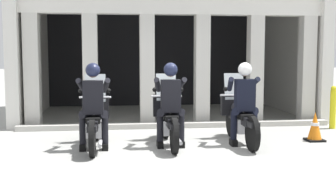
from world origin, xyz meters
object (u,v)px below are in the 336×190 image
Objects in this scene: motorcycle_right at (240,117)px; traffic_cone_flank at (315,127)px; motorcycle_left at (95,120)px; police_officer_right at (244,97)px; police_officer_center at (171,97)px; motorcycle_center at (169,119)px; bollard_kerbside at (333,107)px; police_officer_left at (93,99)px.

motorcycle_right is 1.56m from traffic_cone_flank.
motorcycle_left and motorcycle_right have the same top height.
motorcycle_right is at bearing 90.03° from police_officer_right.
police_officer_center reaches higher than motorcycle_right.
police_officer_right reaches higher than motorcycle_center.
motorcycle_right is 0.52m from police_officer_right.
bollard_kerbside is at bearing 18.71° from motorcycle_center.
motorcycle_center is at bearing 169.19° from police_officer_right.
police_officer_left reaches higher than motorcycle_center.
motorcycle_center is 1.29× the size of police_officer_right.
police_officer_left is at bearing -163.48° from bollard_kerbside.
police_officer_left is 0.78× the size of motorcycle_center.
motorcycle_center is (1.41, 0.06, 0.00)m from motorcycle_left.
police_officer_center reaches higher than motorcycle_center.
police_officer_left is 1.00× the size of police_officer_right.
traffic_cone_flank is (1.54, -0.05, -0.21)m from motorcycle_right.
police_officer_left reaches higher than traffic_cone_flank.
motorcycle_right is (1.41, 0.01, 0.00)m from motorcycle_center.
police_officer_right is at bearing -89.97° from motorcycle_right.
police_officer_left and police_officer_right have the same top height.
police_officer_right is (1.41, -0.28, 0.44)m from motorcycle_center.
motorcycle_left is at bearing -179.76° from traffic_cone_flank.
motorcycle_center is at bearing -179.41° from motorcycle_right.
bollard_kerbside is at bearing 26.00° from motorcycle_right.
bollard_kerbside is at bearing 13.18° from motorcycle_left.
police_officer_left is 0.78× the size of motorcycle_right.
police_officer_center is 1.00× the size of police_officer_right.
police_officer_left is at bearing -178.26° from police_officer_right.
motorcycle_left is 1.00× the size of motorcycle_right.
motorcycle_left is at bearing -166.26° from bollard_kerbside.
traffic_cone_flank is at bearing -1.70° from motorcycle_right.
bollard_kerbside is (4.02, 1.55, -0.44)m from police_officer_center.
police_officer_right is (2.82, 0.07, 0.00)m from police_officer_left.
police_officer_left is 1.52m from motorcycle_center.
police_officer_left is at bearing -90.81° from motorcycle_left.
police_officer_left is 2.82m from police_officer_right.
motorcycle_right reaches higher than traffic_cone_flank.
police_officer_right is at bearing -171.51° from traffic_cone_flank.
police_officer_right is at bearing -149.46° from bollard_kerbside.
police_officer_center and police_officer_right have the same top height.
police_officer_left is 4.42m from traffic_cone_flank.
motorcycle_left is 1.41m from motorcycle_center.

